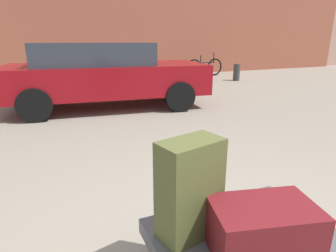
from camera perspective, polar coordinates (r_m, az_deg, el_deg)
luggage_cart at (r=1.93m, az=15.40°, el=-22.17°), size 1.11×0.80×0.34m
duffel_bag_maroon_stacked_top at (r=1.71m, az=18.73°, el=-19.30°), size 0.63×0.48×0.29m
suitcase_olive_rear_right at (r=1.67m, az=4.47°, el=-12.79°), size 0.41×0.29×0.61m
parked_car at (r=6.45m, az=-12.87°, el=10.42°), size 4.49×2.33×1.42m
bicycle_leaning at (r=12.11m, az=7.48°, el=11.84°), size 1.76×0.15×0.96m
bollard_kerb_near at (r=9.45m, az=-1.46°, el=10.11°), size 0.24×0.24×0.62m
bollard_kerb_mid at (r=10.03m, az=5.90°, el=10.44°), size 0.24×0.24×0.62m
bollard_kerb_far at (r=10.96m, az=13.85°, el=10.61°), size 0.24×0.24×0.62m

